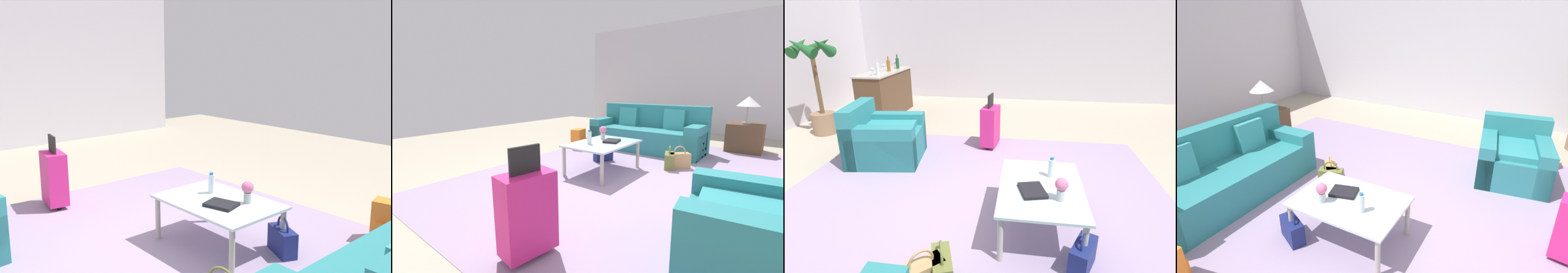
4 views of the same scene
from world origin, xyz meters
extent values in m
plane|color=#A89E89|center=(0.00, 0.00, 0.00)|extent=(12.00, 12.00, 0.00)
cube|color=silver|center=(5.06, 0.00, 1.55)|extent=(0.12, 8.00, 3.10)
cube|color=#9984A3|center=(-0.60, 0.20, 0.00)|extent=(5.20, 4.40, 0.01)
cube|color=teal|center=(0.90, 1.60, 0.22)|extent=(1.01, 1.06, 0.44)
cube|color=teal|center=(0.85, 1.97, 0.41)|extent=(0.91, 0.32, 0.82)
cube|color=teal|center=(1.24, 1.65, 0.30)|extent=(0.32, 0.97, 0.60)
cube|color=teal|center=(0.56, 1.55, 0.30)|extent=(0.32, 0.97, 0.60)
cube|color=teal|center=(0.91, 1.55, 0.48)|extent=(0.73, 0.77, 0.08)
cube|color=silver|center=(-0.40, -0.50, 0.44)|extent=(1.09, 0.75, 0.02)
cylinder|color=#ADA899|center=(-0.89, -0.17, 0.21)|extent=(0.05, 0.05, 0.42)
cylinder|color=#ADA899|center=(0.09, -0.17, 0.21)|extent=(0.05, 0.05, 0.42)
cylinder|color=#ADA899|center=(-0.89, -0.83, 0.21)|extent=(0.05, 0.05, 0.42)
cylinder|color=#ADA899|center=(0.09, -0.83, 0.21)|extent=(0.05, 0.05, 0.42)
cylinder|color=silver|center=(-0.20, -0.60, 0.54)|extent=(0.06, 0.06, 0.18)
cylinder|color=#2D6BBC|center=(-0.20, -0.60, 0.64)|extent=(0.04, 0.04, 0.02)
cube|color=black|center=(-0.52, -0.42, 0.46)|extent=(0.31, 0.27, 0.03)
cylinder|color=#B2B7BC|center=(-0.62, -0.65, 0.50)|extent=(0.07, 0.07, 0.10)
sphere|color=#DB6693|center=(-0.62, -0.65, 0.60)|extent=(0.11, 0.11, 0.11)
cube|color=#513823|center=(3.10, 2.60, 0.47)|extent=(1.58, 0.53, 0.94)
cube|color=#ADA899|center=(3.10, 2.60, 0.92)|extent=(1.62, 0.57, 0.03)
cylinder|color=silver|center=(2.55, 2.56, 0.94)|extent=(0.07, 0.07, 0.01)
cylinder|color=silver|center=(2.55, 2.56, 0.98)|extent=(0.01, 0.01, 0.08)
sphere|color=silver|center=(2.55, 2.56, 1.05)|extent=(0.08, 0.08, 0.08)
cylinder|color=silver|center=(3.10, 2.59, 0.94)|extent=(0.07, 0.07, 0.01)
cylinder|color=silver|center=(3.10, 2.59, 0.98)|extent=(0.01, 0.01, 0.08)
sphere|color=silver|center=(3.10, 2.59, 1.05)|extent=(0.08, 0.08, 0.08)
cylinder|color=silver|center=(3.65, 2.59, 0.94)|extent=(0.07, 0.07, 0.01)
cylinder|color=silver|center=(3.65, 2.59, 0.98)|extent=(0.01, 0.01, 0.08)
sphere|color=silver|center=(3.65, 2.59, 1.05)|extent=(0.08, 0.08, 0.08)
cylinder|color=silver|center=(2.62, 2.49, 1.05)|extent=(0.07, 0.07, 0.22)
cylinder|color=silver|center=(2.62, 2.49, 1.20)|extent=(0.03, 0.03, 0.08)
cylinder|color=brown|center=(3.12, 2.49, 1.05)|extent=(0.07, 0.07, 0.22)
cylinder|color=brown|center=(3.12, 2.49, 1.20)|extent=(0.03, 0.03, 0.08)
cylinder|color=#194C23|center=(3.57, 2.49, 1.05)|extent=(0.07, 0.07, 0.22)
cylinder|color=#194C23|center=(3.57, 2.49, 1.20)|extent=(0.03, 0.03, 0.08)
cube|color=#D12375|center=(1.60, 0.20, 0.35)|extent=(0.43, 0.28, 0.60)
cube|color=black|center=(1.60, 0.20, 0.75)|extent=(0.24, 0.06, 0.20)
cylinder|color=black|center=(1.46, 0.22, 0.03)|extent=(0.03, 0.05, 0.05)
cylinder|color=black|center=(1.74, 0.18, 0.03)|extent=(0.03, 0.05, 0.05)
cube|color=olive|center=(-1.18, 0.23, 0.12)|extent=(0.35, 0.24, 0.24)
torus|color=olive|center=(-1.18, 0.23, 0.26)|extent=(0.19, 0.08, 0.20)
cube|color=navy|center=(-0.89, -0.83, 0.12)|extent=(0.35, 0.26, 0.24)
torus|color=navy|center=(-0.89, -0.83, 0.26)|extent=(0.19, 0.10, 0.20)
torus|color=tan|center=(-1.28, 0.35, 0.26)|extent=(0.15, 0.16, 0.20)
cylinder|color=#84664C|center=(1.80, 3.20, 0.19)|extent=(0.40, 0.40, 0.38)
cylinder|color=brown|center=(1.80, 3.20, 0.88)|extent=(0.07, 0.07, 1.01)
cone|color=#1E5628|center=(2.02, 3.20, 1.51)|extent=(0.20, 0.49, 0.38)
cone|color=#1E5628|center=(1.80, 3.42, 1.51)|extent=(0.49, 0.20, 0.38)
cone|color=#1E5628|center=(1.58, 3.20, 1.51)|extent=(0.20, 0.49, 0.38)
cone|color=#1E5628|center=(1.80, 2.98, 1.51)|extent=(0.49, 0.20, 0.38)
camera|label=1|loc=(-3.12, 2.15, 1.81)|focal=40.00mm
camera|label=2|loc=(2.73, 1.63, 1.25)|focal=24.00mm
camera|label=3|loc=(-2.91, -0.31, 1.82)|focal=28.00mm
camera|label=4|loc=(1.05, -2.62, 2.18)|focal=28.00mm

